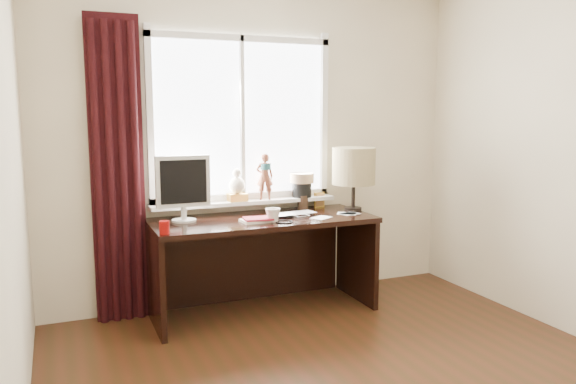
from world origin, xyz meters
name	(u,v)px	position (x,y,z in m)	size (l,w,h in m)	color
wall_back	(258,143)	(0.00, 2.00, 1.30)	(3.50, 2.60, 0.00)	#C4B296
laptop	(294,214)	(0.15, 1.60, 0.76)	(0.35, 0.22, 0.03)	silver
mug	(273,215)	(-0.08, 1.46, 0.81)	(0.11, 0.10, 0.11)	white
red_cup	(164,227)	(-0.90, 1.36, 0.79)	(0.07, 0.07, 0.09)	#770604
window	(245,143)	(-0.13, 1.95, 1.31)	(1.52, 0.21, 1.40)	white
curtain	(117,173)	(-1.13, 1.91, 1.12)	(0.38, 0.09, 2.25)	black
desk	(259,246)	(-0.10, 1.73, 0.51)	(1.70, 0.70, 0.75)	black
monitor	(183,184)	(-0.69, 1.73, 1.03)	(0.40, 0.18, 0.49)	beige
notebook_stack	(257,220)	(-0.19, 1.50, 0.77)	(0.24, 0.18, 0.03)	beige
brush_holder	(303,202)	(0.33, 1.85, 0.81)	(0.09, 0.09, 0.25)	black
icon_frame	(319,200)	(0.50, 1.88, 0.81)	(0.10, 0.04, 0.13)	gold
table_lamp	(354,167)	(0.69, 1.63, 1.11)	(0.35, 0.35, 0.52)	black
loose_papers	(340,215)	(0.50, 1.51, 0.75)	(0.46, 0.25, 0.00)	white
desk_cables	(282,218)	(0.02, 1.54, 0.75)	(0.24, 0.43, 0.01)	black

